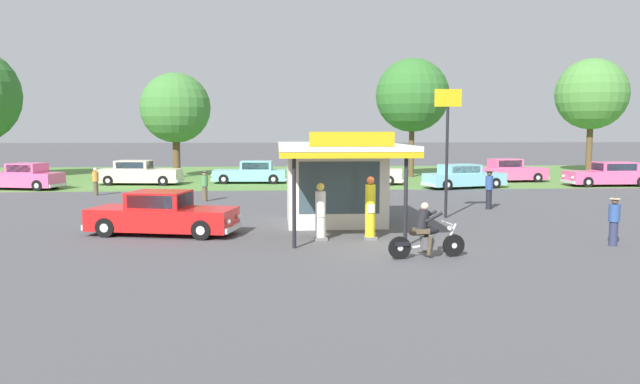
% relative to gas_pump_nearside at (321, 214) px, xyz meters
% --- Properties ---
extents(ground_plane, '(300.00, 300.00, 0.00)m').
position_rel_gas_pump_nearside_xyz_m(ground_plane, '(1.72, -1.19, -0.86)').
color(ground_plane, '#4C4C51').
extents(grass_verge_strip, '(120.00, 24.00, 0.01)m').
position_rel_gas_pump_nearside_xyz_m(grass_verge_strip, '(1.72, 28.81, -0.85)').
color(grass_verge_strip, '#56843D').
rests_on(grass_verge_strip, ground).
extents(service_station_kiosk, '(4.34, 7.43, 3.55)m').
position_rel_gas_pump_nearside_xyz_m(service_station_kiosk, '(0.82, 3.29, 0.95)').
color(service_station_kiosk, silver).
rests_on(service_station_kiosk, ground).
extents(gas_pump_nearside, '(0.44, 0.44, 1.88)m').
position_rel_gas_pump_nearside_xyz_m(gas_pump_nearside, '(0.00, 0.00, 0.00)').
color(gas_pump_nearside, slate).
rests_on(gas_pump_nearside, ground).
extents(gas_pump_offside, '(0.44, 0.44, 2.09)m').
position_rel_gas_pump_nearside_xyz_m(gas_pump_offside, '(1.64, 0.00, 0.10)').
color(gas_pump_offside, slate).
rests_on(gas_pump_offside, ground).
extents(motorcycle_with_rider, '(2.26, 0.72, 1.58)m').
position_rel_gas_pump_nearside_xyz_m(motorcycle_with_rider, '(2.76, -3.04, -0.20)').
color(motorcycle_with_rider, black).
rests_on(motorcycle_with_rider, ground).
extents(featured_classic_sedan, '(5.40, 2.90, 1.50)m').
position_rel_gas_pump_nearside_xyz_m(featured_classic_sedan, '(-5.37, 1.50, -0.19)').
color(featured_classic_sedan, red).
rests_on(featured_classic_sedan, ground).
extents(parked_car_second_row_spare, '(5.62, 2.45, 1.59)m').
position_rel_gas_pump_nearside_xyz_m(parked_car_second_row_spare, '(-10.44, 21.44, -0.13)').
color(parked_car_second_row_spare, beige).
rests_on(parked_car_second_row_spare, ground).
extents(parked_car_back_row_far_right, '(5.36, 2.06, 1.53)m').
position_rel_gas_pump_nearside_xyz_m(parked_car_back_row_far_right, '(19.84, 18.35, -0.15)').
color(parked_car_back_row_far_right, '#E55993').
rests_on(parked_car_back_row_far_right, ground).
extents(parked_car_back_row_centre_right, '(5.59, 2.66, 1.64)m').
position_rel_gas_pump_nearside_xyz_m(parked_car_back_row_centre_right, '(4.20, 20.67, -0.13)').
color(parked_car_back_row_centre_right, beige).
rests_on(parked_car_back_row_centre_right, ground).
extents(parked_car_back_row_far_left, '(5.13, 2.12, 1.50)m').
position_rel_gas_pump_nearside_xyz_m(parked_car_back_row_far_left, '(-3.12, 22.05, -0.18)').
color(parked_car_back_row_far_left, '#7AC6D1').
rests_on(parked_car_back_row_far_left, ground).
extents(parked_car_back_row_left, '(5.08, 2.91, 1.59)m').
position_rel_gas_pump_nearside_xyz_m(parked_car_back_row_left, '(-16.69, 18.59, -0.14)').
color(parked_car_back_row_left, '#E55993').
rests_on(parked_car_back_row_left, ground).
extents(parked_car_back_row_right, '(5.39, 2.98, 1.48)m').
position_rel_gas_pump_nearside_xyz_m(parked_car_back_row_right, '(10.06, 17.44, -0.17)').
color(parked_car_back_row_right, '#7AC6D1').
rests_on(parked_car_back_row_right, ground).
extents(parked_car_back_row_centre_left, '(5.35, 2.22, 1.59)m').
position_rel_gas_pump_nearside_xyz_m(parked_car_back_row_centre_left, '(14.54, 21.86, -0.15)').
color(parked_car_back_row_centre_left, '#E55993').
rests_on(parked_car_back_row_centre_left, ground).
extents(bystander_standing_back_lot, '(0.34, 0.34, 1.51)m').
position_rel_gas_pump_nearside_xyz_m(bystander_standing_back_lot, '(-5.04, 11.51, -0.06)').
color(bystander_standing_back_lot, brown).
rests_on(bystander_standing_back_lot, ground).
extents(bystander_chatting_near_pumps, '(0.34, 0.34, 1.51)m').
position_rel_gas_pump_nearside_xyz_m(bystander_chatting_near_pumps, '(9.05, -1.63, -0.06)').
color(bystander_chatting_near_pumps, '#2D3351').
rests_on(bystander_chatting_near_pumps, ground).
extents(bystander_strolling_foreground, '(0.38, 0.38, 1.76)m').
position_rel_gas_pump_nearside_xyz_m(bystander_strolling_foreground, '(8.20, 7.42, 0.09)').
color(bystander_strolling_foreground, black).
rests_on(bystander_strolling_foreground, ground).
extents(bystander_admiring_sedan, '(0.34, 0.34, 1.68)m').
position_rel_gas_pump_nearside_xyz_m(bystander_admiring_sedan, '(2.55, 16.19, 0.03)').
color(bystander_admiring_sedan, '#2D3351').
rests_on(bystander_admiring_sedan, ground).
extents(bystander_leaning_by_kiosk, '(0.34, 0.34, 1.52)m').
position_rel_gas_pump_nearside_xyz_m(bystander_leaning_by_kiosk, '(-11.34, 14.75, -0.06)').
color(bystander_leaning_by_kiosk, brown).
rests_on(bystander_leaning_by_kiosk, ground).
extents(tree_oak_right, '(5.53, 5.53, 8.94)m').
position_rel_gas_pump_nearside_xyz_m(tree_oak_right, '(8.83, 26.75, 5.30)').
color(tree_oak_right, brown).
rests_on(tree_oak_right, ground).
extents(tree_oak_distant_spare, '(5.25, 5.25, 7.86)m').
position_rel_gas_pump_nearside_xyz_m(tree_oak_distant_spare, '(-8.96, 27.79, 4.35)').
color(tree_oak_distant_spare, brown).
rests_on(tree_oak_distant_spare, ground).
extents(tree_oak_centre, '(5.79, 5.79, 9.39)m').
position_rel_gas_pump_nearside_xyz_m(tree_oak_centre, '(24.37, 29.78, 5.61)').
color(tree_oak_centre, brown).
rests_on(tree_oak_centre, ground).
extents(roadside_pole_sign, '(1.10, 0.12, 5.23)m').
position_rel_gas_pump_nearside_xyz_m(roadside_pole_sign, '(5.51, 4.86, 2.68)').
color(roadside_pole_sign, black).
rests_on(roadside_pole_sign, ground).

